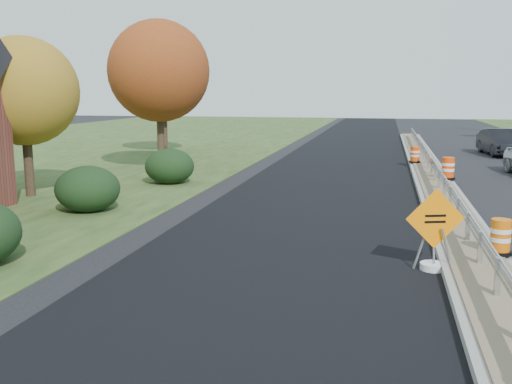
% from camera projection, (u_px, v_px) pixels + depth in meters
% --- Properties ---
extents(ground, '(140.00, 140.00, 0.00)m').
position_uv_depth(ground, '(457.00, 230.00, 16.20)').
color(ground, black).
rests_on(ground, ground).
extents(milled_overlay, '(7.20, 120.00, 0.01)m').
position_uv_depth(milled_overlay, '(333.00, 175.00, 26.76)').
color(milled_overlay, black).
rests_on(milled_overlay, ground).
extents(median, '(1.60, 55.00, 0.23)m').
position_uv_depth(median, '(435.00, 183.00, 23.86)').
color(median, gray).
rests_on(median, ground).
extents(guardrail, '(0.10, 46.15, 0.72)m').
position_uv_depth(guardrail, '(434.00, 165.00, 24.72)').
color(guardrail, silver).
rests_on(guardrail, median).
extents(hedge_mid, '(2.09, 2.09, 1.52)m').
position_uv_depth(hedge_mid, '(88.00, 189.00, 18.57)').
color(hedge_mid, black).
rests_on(hedge_mid, ground).
extents(hedge_north, '(2.09, 2.09, 1.52)m').
position_uv_depth(hedge_north, '(170.00, 166.00, 24.23)').
color(hedge_north, black).
rests_on(hedge_north, ground).
extents(tree_near_yellow, '(3.96, 3.96, 5.88)m').
position_uv_depth(tree_near_yellow, '(24.00, 92.00, 20.71)').
color(tree_near_yellow, '#473523').
rests_on(tree_near_yellow, ground).
extents(tree_near_red, '(4.95, 4.95, 7.35)m').
position_uv_depth(tree_near_red, '(159.00, 71.00, 27.79)').
color(tree_near_red, '#473523').
rests_on(tree_near_red, ground).
extents(tree_near_back, '(4.29, 4.29, 6.37)m').
position_uv_depth(tree_near_back, '(163.00, 86.00, 36.24)').
color(tree_near_back, '#473523').
rests_on(tree_near_back, ground).
extents(caution_sign, '(1.26, 0.55, 1.83)m').
position_uv_depth(caution_sign, '(434.00, 250.00, 12.48)').
color(caution_sign, white).
rests_on(caution_sign, ground).
extents(barrel_median_near, '(0.55, 0.55, 0.81)m').
position_uv_depth(barrel_median_near, '(500.00, 237.00, 12.94)').
color(barrel_median_near, black).
rests_on(barrel_median_near, median).
extents(barrel_median_mid, '(0.63, 0.63, 0.92)m').
position_uv_depth(barrel_median_mid, '(448.00, 169.00, 24.07)').
color(barrel_median_mid, black).
rests_on(barrel_median_mid, median).
extents(barrel_median_far, '(0.57, 0.57, 0.84)m').
position_uv_depth(barrel_median_far, '(415.00, 155.00, 29.71)').
color(barrel_median_far, black).
rests_on(barrel_median_far, median).
extents(car_dark_mid, '(2.22, 5.05, 1.61)m').
position_uv_depth(car_dark_mid, '(500.00, 142.00, 35.25)').
color(car_dark_mid, black).
rests_on(car_dark_mid, ground).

